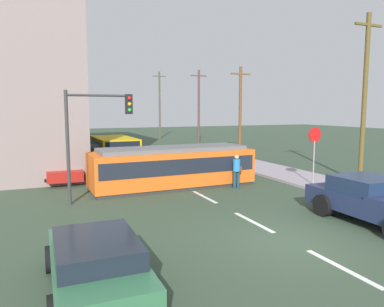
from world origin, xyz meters
name	(u,v)px	position (x,y,z in m)	size (l,w,h in m)	color
ground_plane	(173,181)	(0.00, 10.00, 0.00)	(120.00, 120.00, 0.00)	#354735
sidewalk_curb_right	(323,183)	(6.80, 6.00, 0.07)	(3.20, 36.00, 0.14)	#998D98
lane_stripe_0	(342,268)	(0.00, -2.00, 0.01)	(0.16, 2.40, 0.01)	silver
lane_stripe_1	(253,222)	(0.00, 2.00, 0.01)	(0.16, 2.40, 0.01)	silver
lane_stripe_2	(204,197)	(0.00, 6.00, 0.01)	(0.16, 2.40, 0.01)	silver
lane_stripe_3	(149,168)	(0.00, 14.62, 0.01)	(0.16, 2.40, 0.01)	silver
lane_stripe_4	(128,158)	(0.00, 20.62, 0.01)	(0.16, 2.40, 0.01)	silver
streetcar_tram	(173,166)	(-0.54, 8.62, 1.05)	(8.23, 2.73, 2.03)	#DF5D19
city_bus	(114,149)	(-1.80, 17.29, 1.11)	(2.64, 5.49, 1.95)	#E3B00E
pedestrian_crossing	(237,169)	(2.26, 7.06, 0.94)	(0.50, 0.36, 1.67)	#1A3B4D
pickup_truck_parked	(378,201)	(3.75, 0.17, 0.80)	(2.30, 5.01, 1.55)	#1E294B
parked_sedan_near	(96,262)	(-5.71, -0.71, 0.62)	(2.06, 4.22, 1.19)	#306744
parked_sedan_mid	(63,169)	(-5.51, 12.58, 0.62)	(2.05, 4.38, 1.19)	#A41C17
parked_sedan_far	(56,155)	(-5.59, 19.28, 0.62)	(2.17, 4.23, 1.19)	silver
parked_sedan_furthest	(59,147)	(-5.01, 25.82, 0.62)	(1.98, 4.24, 1.19)	#B6C6BC
stop_sign	(314,144)	(5.93, 5.76, 2.19)	(0.76, 0.07, 2.88)	gray
traffic_light_mast	(95,124)	(-4.53, 6.97, 3.28)	(2.74, 0.33, 4.66)	#333333
utility_pole_near	(365,96)	(8.99, 5.62, 4.57)	(1.80, 0.24, 8.76)	brown
utility_pole_mid	(240,110)	(8.94, 18.10, 3.89)	(1.80, 0.24, 7.42)	brown
utility_pole_far	(199,107)	(9.22, 27.15, 4.20)	(1.80, 0.24, 8.04)	brown
utility_pole_distant	(160,104)	(8.61, 38.67, 4.65)	(1.80, 0.24, 8.93)	#4C4931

